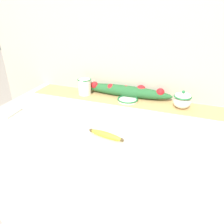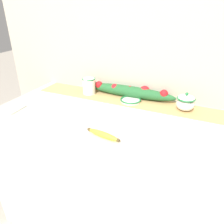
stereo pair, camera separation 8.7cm
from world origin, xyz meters
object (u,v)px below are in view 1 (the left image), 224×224
at_px(napkin_stack, 6,112).
at_px(banana, 106,135).
at_px(sugar_bowl, 182,100).
at_px(small_dish, 128,100).
at_px(spoon, 189,122).
at_px(cream_pitcher, 85,86).

bearing_deg(napkin_stack, banana, -3.63).
height_order(sugar_bowl, napkin_stack, sugar_bowl).
height_order(small_dish, spoon, small_dish).
bearing_deg(small_dish, napkin_stack, -146.93).
distance_m(spoon, napkin_stack, 1.11).
relative_size(cream_pitcher, small_dish, 0.86).
xyz_separation_m(spoon, napkin_stack, (-1.08, -0.26, 0.00)).
xyz_separation_m(banana, spoon, (0.40, 0.30, -0.01)).
relative_size(sugar_bowl, spoon, 0.74).
xyz_separation_m(sugar_bowl, small_dish, (-0.36, -0.02, -0.04)).
distance_m(small_dish, spoon, 0.45).
relative_size(sugar_bowl, banana, 0.59).
height_order(cream_pitcher, sugar_bowl, cream_pitcher).
xyz_separation_m(banana, napkin_stack, (-0.69, 0.04, -0.01)).
height_order(banana, napkin_stack, banana).
distance_m(sugar_bowl, spoon, 0.20).
bearing_deg(cream_pitcher, banana, -53.91).
distance_m(sugar_bowl, banana, 0.60).
height_order(banana, spoon, banana).
bearing_deg(napkin_stack, spoon, 13.52).
relative_size(small_dish, napkin_stack, 1.06).
xyz_separation_m(small_dish, banana, (0.02, -0.48, 0.00)).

